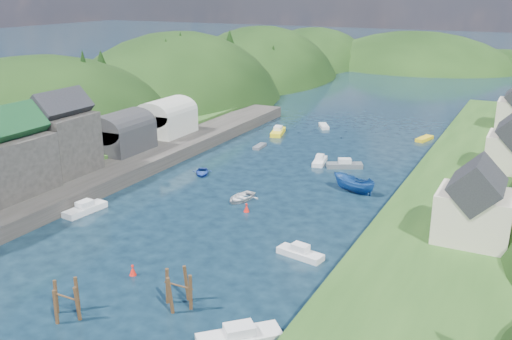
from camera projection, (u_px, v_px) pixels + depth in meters
The scene contains 14 objects.
ground at pixel (317, 157), 92.76m from camera, with size 600.00×600.00×0.00m, color black.
hillside_left at pixel (177, 138), 135.87m from camera, with size 44.00×245.56×52.00m.
far_hills at pixel (447, 97), 200.71m from camera, with size 103.00×68.00×44.00m.
hill_trees at pixel (354, 76), 101.53m from camera, with size 91.17×148.54×12.53m.
quay_left at pixel (72, 183), 77.38m from camera, with size 12.00×110.00×2.00m, color #2D2B28.
terrace_left_grass at pixel (35, 173), 80.33m from camera, with size 12.00×110.00×2.50m, color #234719.
boat_sheds at pixel (145, 122), 93.05m from camera, with size 7.00×21.00×7.50m.
terrace_right at pixel (472, 192), 73.10m from camera, with size 16.00×120.00×2.40m, color #234719.
right_bank_cottages at pixel (507, 145), 77.45m from camera, with size 9.00×59.24×8.41m.
piling_cluster_near at pixel (67, 303), 47.41m from camera, with size 2.89×2.73×3.62m.
piling_cluster_far at pixel (179, 292), 48.84m from camera, with size 2.88×2.72×3.95m.
channel_buoy_near at pixel (133, 271), 54.46m from camera, with size 0.70×0.70×1.10m.
channel_buoy_far at pixel (246, 208), 69.84m from camera, with size 0.70×0.70×1.10m.
moored_boats at pixel (219, 213), 67.71m from camera, with size 35.16×90.95×2.41m.
Camera 1 is at (31.50, -33.81, 26.32)m, focal length 40.00 mm.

